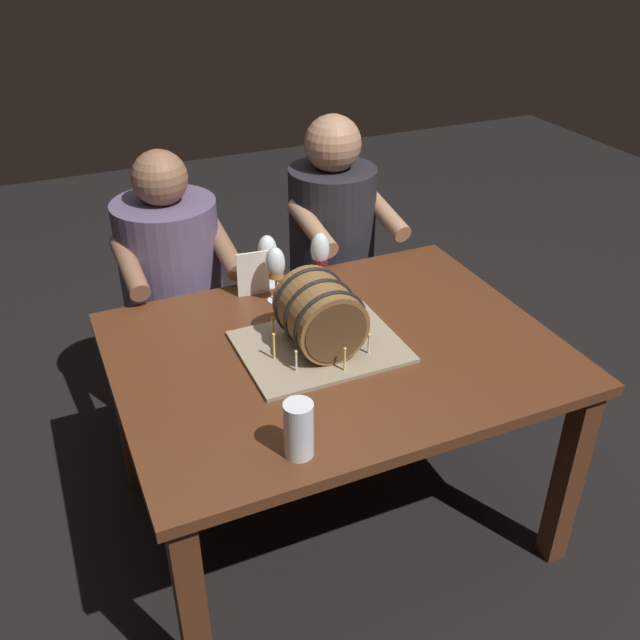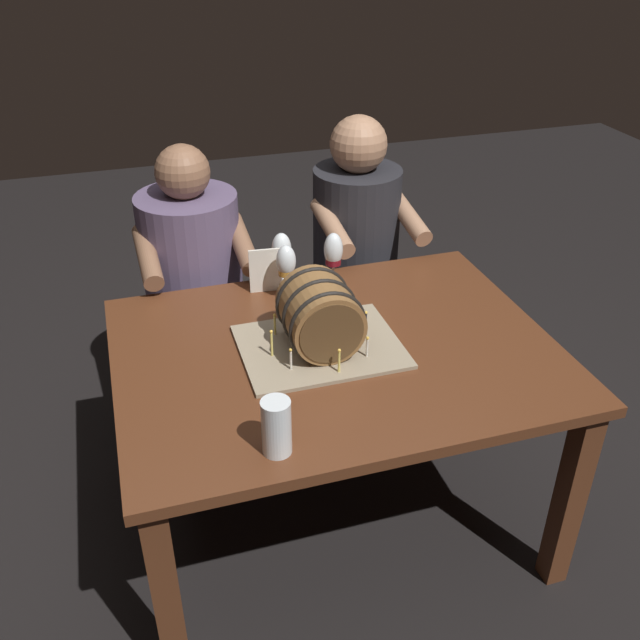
# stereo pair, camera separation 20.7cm
# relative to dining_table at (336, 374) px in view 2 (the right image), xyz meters

# --- Properties ---
(ground_plane) EXTENTS (8.00, 8.00, 0.00)m
(ground_plane) POSITION_rel_dining_table_xyz_m (0.00, 0.00, -0.62)
(ground_plane) COLOR black
(dining_table) EXTENTS (1.32, 1.00, 0.72)m
(dining_table) POSITION_rel_dining_table_xyz_m (0.00, 0.00, 0.00)
(dining_table) COLOR #562D19
(dining_table) RESTS_ON ground
(barrel_cake) EXTENTS (0.48, 0.37, 0.24)m
(barrel_cake) POSITION_rel_dining_table_xyz_m (-0.05, 0.01, 0.20)
(barrel_cake) COLOR gray
(barrel_cake) RESTS_ON dining_table
(wine_glass_rose) EXTENTS (0.07, 0.07, 0.19)m
(wine_glass_rose) POSITION_rel_dining_table_xyz_m (-0.05, 0.45, 0.22)
(wine_glass_rose) COLOR white
(wine_glass_rose) RESTS_ON dining_table
(wine_glass_amber) EXTENTS (0.07, 0.07, 0.20)m
(wine_glass_amber) POSITION_rel_dining_table_xyz_m (-0.06, 0.34, 0.23)
(wine_glass_amber) COLOR white
(wine_glass_amber) RESTS_ON dining_table
(wine_glass_red) EXTENTS (0.07, 0.07, 0.21)m
(wine_glass_red) POSITION_rel_dining_table_xyz_m (0.11, 0.37, 0.23)
(wine_glass_red) COLOR white
(wine_glass_red) RESTS_ON dining_table
(beer_pint) EXTENTS (0.07, 0.07, 0.15)m
(beer_pint) POSITION_rel_dining_table_xyz_m (-0.28, -0.39, 0.17)
(beer_pint) COLOR white
(beer_pint) RESTS_ON dining_table
(menu_card) EXTENTS (0.11, 0.02, 0.16)m
(menu_card) POSITION_rel_dining_table_xyz_m (-0.12, 0.41, 0.18)
(menu_card) COLOR silver
(menu_card) RESTS_ON dining_table
(person_seated_left) EXTENTS (0.42, 0.49, 1.15)m
(person_seated_left) POSITION_rel_dining_table_xyz_m (-0.33, 0.75, -0.07)
(person_seated_left) COLOR #372D40
(person_seated_left) RESTS_ON ground
(person_seated_right) EXTENTS (0.40, 0.48, 1.20)m
(person_seated_right) POSITION_rel_dining_table_xyz_m (0.33, 0.75, -0.06)
(person_seated_right) COLOR black
(person_seated_right) RESTS_ON ground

